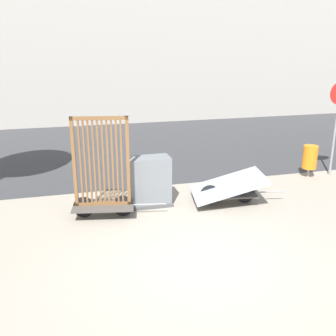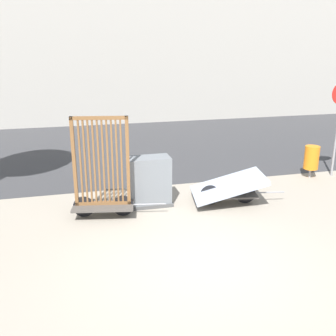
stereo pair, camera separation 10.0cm
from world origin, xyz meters
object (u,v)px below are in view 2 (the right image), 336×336
bike_cart_with_mattress (228,187)px  trash_bin (312,158)px  bike_cart_with_bedframe (102,182)px  utility_cabinet (149,183)px

bike_cart_with_mattress → trash_bin: bearing=32.4°
bike_cart_with_bedframe → bike_cart_with_mattress: size_ratio=0.98×
bike_cart_with_bedframe → utility_cabinet: (1.09, 0.38, -0.26)m
utility_cabinet → bike_cart_with_bedframe: bearing=-160.5°
bike_cart_with_bedframe → bike_cart_with_mattress: bike_cart_with_bedframe is taller
trash_bin → bike_cart_with_bedframe: bearing=-168.2°
bike_cart_with_mattress → trash_bin: size_ratio=2.49×
trash_bin → bike_cart_with_mattress: bearing=-157.7°
bike_cart_with_bedframe → trash_bin: (5.84, 1.22, -0.22)m
bike_cart_with_mattress → trash_bin: (2.97, 1.22, 0.17)m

